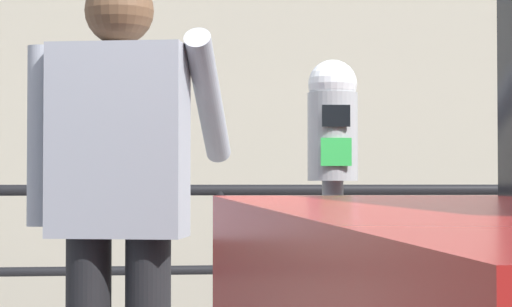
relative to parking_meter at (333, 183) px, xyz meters
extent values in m
cylinder|color=#939699|center=(0.00, 0.00, 0.15)|extent=(0.17, 0.17, 0.29)
sphere|color=silver|center=(0.00, 0.00, 0.32)|extent=(0.16, 0.16, 0.16)
cube|color=black|center=(-0.01, -0.09, 0.21)|extent=(0.09, 0.01, 0.07)
cube|color=green|center=(-0.01, -0.09, 0.10)|extent=(0.10, 0.01, 0.09)
cube|color=gray|center=(-0.70, 0.10, 0.14)|extent=(0.48, 0.31, 0.64)
sphere|color=brown|center=(-0.70, 0.10, 0.57)|extent=(0.23, 0.23, 0.23)
cylinder|color=gray|center=(-0.96, 0.16, 0.16)|extent=(0.09, 0.09, 0.60)
cylinder|color=gray|center=(-0.39, 0.25, 0.29)|extent=(0.21, 0.54, 0.44)
cylinder|color=black|center=(-0.20, 2.31, -0.05)|extent=(24.00, 0.06, 0.06)
cylinder|color=black|center=(-0.20, 2.31, -0.49)|extent=(24.00, 0.05, 0.05)
cylinder|color=black|center=(-0.20, 2.31, -0.54)|extent=(0.06, 0.06, 0.98)
cube|color=#ADA38E|center=(-0.20, 5.48, 0.23)|extent=(32.00, 0.50, 2.80)
camera|label=1|loc=(-0.62, -3.22, 0.01)|focal=70.08mm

